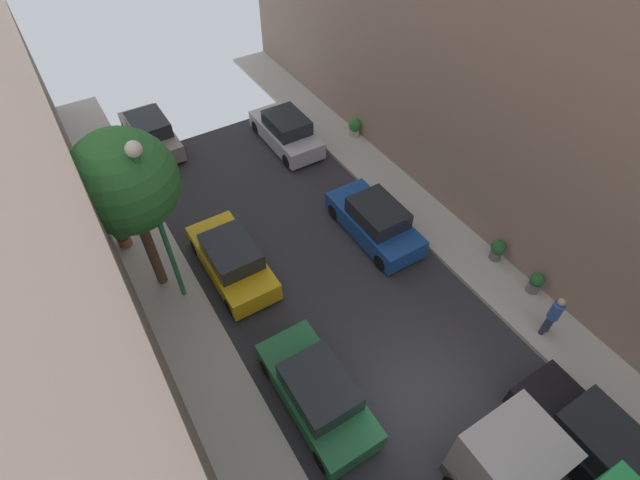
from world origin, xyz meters
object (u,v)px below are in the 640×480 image
object	(u,v)px
street_tree_2	(125,183)
parked_car_left_3	(232,260)
parked_car_left_4	(151,133)
potted_plant_1	(536,282)
potted_plant_3	(355,127)
pedestrian	(553,315)
potted_plant_0	(498,249)
parked_car_right_3	(286,131)
lamp_post	(154,207)
parked_car_right_1	(593,442)
parked_car_left_2	(318,392)
potted_plant_4	(122,235)
parked_car_right_2	(375,221)

from	to	relation	value
street_tree_2	parked_car_left_3	bearing A→B (deg)	-20.64
parked_car_left_4	potted_plant_1	distance (m)	17.39
potted_plant_3	pedestrian	bearing A→B (deg)	-94.79
potted_plant_0	potted_plant_1	bearing A→B (deg)	-89.78
parked_car_right_3	lamp_post	world-z (taller)	lamp_post
parked_car_right_1	street_tree_2	bearing A→B (deg)	123.76
parked_car_left_3	parked_car_right_3	xyz separation A→B (m)	(5.40, 5.84, 0.00)
parked_car_left_2	potted_plant_0	distance (m)	8.46
potted_plant_4	lamp_post	size ratio (longest dim) A/B	0.15
pedestrian	parked_car_right_1	bearing A→B (deg)	-122.86
parked_car_left_3	parked_car_right_3	bearing A→B (deg)	47.27
parked_car_right_3	potted_plant_1	xyz separation A→B (m)	(2.97, -12.09, -0.12)
parked_car_right_1	potted_plant_3	distance (m)	15.65
street_tree_2	potted_plant_4	distance (m)	4.70
parked_car_left_4	street_tree_2	xyz separation A→B (m)	(-2.33, -8.12, 3.90)
potted_plant_3	potted_plant_4	world-z (taller)	potted_plant_4
potted_plant_1	potted_plant_3	size ratio (longest dim) A/B	1.01
potted_plant_0	potted_plant_3	bearing A→B (deg)	89.56
parked_car_right_1	pedestrian	bearing A→B (deg)	57.14
parked_car_right_1	potted_plant_4	xyz separation A→B (m)	(-8.34, 13.98, -0.08)
potted_plant_1	potted_plant_3	bearing A→B (deg)	89.66
parked_car_left_2	parked_car_left_3	size ratio (longest dim) A/B	1.00
parked_car_right_1	potted_plant_0	bearing A→B (deg)	64.39
parked_car_right_1	parked_car_right_3	xyz separation A→B (m)	(0.00, 16.53, 0.00)
parked_car_left_2	parked_car_right_3	size ratio (longest dim) A/B	1.00
potted_plant_3	parked_car_left_3	bearing A→B (deg)	-151.09
parked_car_left_2	parked_car_left_4	xyz separation A→B (m)	(0.00, 14.75, 0.00)
parked_car_left_3	parked_car_right_2	xyz separation A→B (m)	(5.40, -1.09, 0.00)
lamp_post	potted_plant_0	bearing A→B (deg)	-23.44
parked_car_left_4	pedestrian	size ratio (longest dim) A/B	2.44
parked_car_left_4	parked_car_left_3	bearing A→B (deg)	-90.00
parked_car_right_3	potted_plant_1	distance (m)	12.45
pedestrian	lamp_post	distance (m)	12.37
parked_car_right_3	pedestrian	world-z (taller)	pedestrian
parked_car_right_2	parked_car_left_4	bearing A→B (deg)	118.16
potted_plant_0	parked_car_left_4	bearing A→B (deg)	121.78
parked_car_left_4	lamp_post	bearing A→B (deg)	-101.85
lamp_post	parked_car_left_3	bearing A→B (deg)	1.70
parked_car_left_4	parked_car_right_1	world-z (taller)	same
parked_car_right_2	potted_plant_1	bearing A→B (deg)	-60.06
parked_car_right_2	potted_plant_3	xyz separation A→B (m)	(3.04, 5.75, -0.13)
parked_car_right_2	pedestrian	bearing A→B (deg)	-72.78
parked_car_left_2	parked_car_right_1	xyz separation A→B (m)	(5.40, -4.94, 0.00)
street_tree_2	potted_plant_1	distance (m)	13.47
pedestrian	potted_plant_4	size ratio (longest dim) A/B	1.88
pedestrian	potted_plant_0	size ratio (longest dim) A/B	1.99
parked_car_right_2	potted_plant_0	size ratio (longest dim) A/B	4.85
parked_car_right_3	street_tree_2	distance (m)	9.98
potted_plant_1	parked_car_left_3	bearing A→B (deg)	143.26
parked_car_left_2	pedestrian	xyz separation A→B (m)	(7.41, -1.83, 0.35)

